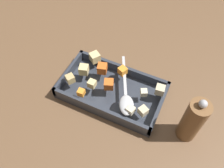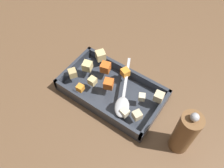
% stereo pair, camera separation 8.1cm
% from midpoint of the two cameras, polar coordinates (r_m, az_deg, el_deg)
% --- Properties ---
extents(ground_plane, '(4.00, 4.00, 0.00)m').
position_cam_midpoint_polar(ground_plane, '(0.86, -3.03, -3.10)').
color(ground_plane, brown).
extents(baking_dish, '(0.37, 0.21, 0.05)m').
position_cam_midpoint_polar(baking_dish, '(0.85, -2.73, -2.05)').
color(baking_dish, '#333842').
rests_on(baking_dish, ground_plane).
extents(carrot_chunk_rim_edge, '(0.04, 0.04, 0.03)m').
position_cam_midpoint_polar(carrot_chunk_rim_edge, '(0.84, -0.14, 3.10)').
color(carrot_chunk_rim_edge, orange).
rests_on(carrot_chunk_rim_edge, baking_dish).
extents(carrot_chunk_corner_ne, '(0.02, 0.02, 0.02)m').
position_cam_midpoint_polar(carrot_chunk_corner_ne, '(0.80, -10.47, -2.25)').
color(carrot_chunk_corner_ne, orange).
rests_on(carrot_chunk_corner_ne, baking_dish).
extents(carrot_chunk_near_left, '(0.04, 0.04, 0.03)m').
position_cam_midpoint_polar(carrot_chunk_near_left, '(0.81, -3.55, -0.08)').
color(carrot_chunk_near_left, orange).
rests_on(carrot_chunk_near_left, baking_dish).
extents(carrot_chunk_center, '(0.04, 0.04, 0.03)m').
position_cam_midpoint_polar(carrot_chunk_center, '(0.85, -5.16, 3.64)').
color(carrot_chunk_center, orange).
rests_on(carrot_chunk_center, baking_dish).
extents(potato_chunk_mid_right, '(0.03, 0.03, 0.02)m').
position_cam_midpoint_polar(potato_chunk_mid_right, '(0.79, 4.92, -2.31)').
color(potato_chunk_mid_right, beige).
rests_on(potato_chunk_mid_right, baking_dish).
extents(potato_chunk_far_right, '(0.03, 0.03, 0.02)m').
position_cam_midpoint_polar(potato_chunk_far_right, '(0.75, 1.49, -6.61)').
color(potato_chunk_far_right, beige).
rests_on(potato_chunk_far_right, baking_dish).
extents(potato_chunk_front_center, '(0.04, 0.04, 0.03)m').
position_cam_midpoint_polar(potato_chunk_front_center, '(0.84, -12.95, 1.10)').
color(potato_chunk_front_center, tan).
rests_on(potato_chunk_front_center, baking_dish).
extents(potato_chunk_heap_top, '(0.04, 0.04, 0.03)m').
position_cam_midpoint_polar(potato_chunk_heap_top, '(0.85, -9.64, 3.33)').
color(potato_chunk_heap_top, '#E0CC89').
rests_on(potato_chunk_heap_top, baking_dish).
extents(potato_chunk_under_handle, '(0.03, 0.03, 0.03)m').
position_cam_midpoint_polar(potato_chunk_under_handle, '(0.80, 8.89, -1.62)').
color(potato_chunk_under_handle, beige).
rests_on(potato_chunk_under_handle, baking_dish).
extents(potato_chunk_near_spoon, '(0.03, 0.03, 0.03)m').
position_cam_midpoint_polar(potato_chunk_near_spoon, '(0.82, -7.78, -0.12)').
color(potato_chunk_near_spoon, '#E0CC89').
rests_on(potato_chunk_near_spoon, baking_dish).
extents(potato_chunk_far_left, '(0.04, 0.04, 0.03)m').
position_cam_midpoint_polar(potato_chunk_far_left, '(0.75, 4.57, -6.81)').
color(potato_chunk_far_left, beige).
rests_on(potato_chunk_far_left, baking_dish).
extents(potato_chunk_corner_sw, '(0.05, 0.05, 0.03)m').
position_cam_midpoint_polar(potato_chunk_corner_sw, '(0.89, -6.87, 6.36)').
color(potato_chunk_corner_sw, '#E0CC89').
rests_on(potato_chunk_corner_sw, baking_dish).
extents(serving_spoon, '(0.14, 0.24, 0.02)m').
position_cam_midpoint_polar(serving_spoon, '(0.77, 0.53, -4.52)').
color(serving_spoon, silver).
rests_on(serving_spoon, baking_dish).
extents(pepper_mill, '(0.06, 0.06, 0.20)m').
position_cam_midpoint_polar(pepper_mill, '(0.74, 16.19, -8.88)').
color(pepper_mill, brown).
rests_on(pepper_mill, ground_plane).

